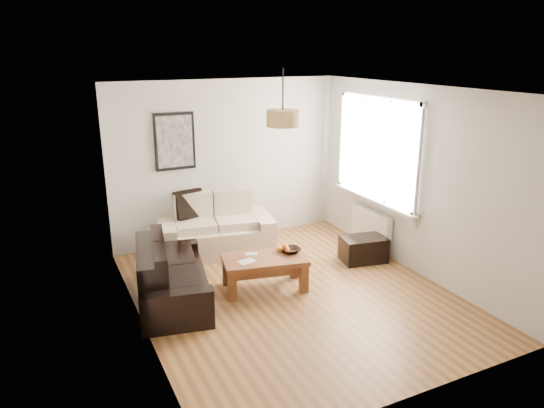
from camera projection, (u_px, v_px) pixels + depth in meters
name	position (u px, v px, depth m)	size (l,w,h in m)	color
floor	(292.00, 293.00, 6.48)	(4.50, 4.50, 0.00)	brown
ceiling	(295.00, 89.00, 5.71)	(3.80, 4.50, 0.00)	white
wall_back	(227.00, 162.00, 8.03)	(3.80, 0.04, 2.60)	silver
wall_front	(421.00, 267.00, 4.16)	(3.80, 0.04, 2.60)	silver
wall_left	(136.00, 220.00, 5.31)	(0.04, 4.50, 2.60)	silver
wall_right	(415.00, 181.00, 6.89)	(0.04, 4.50, 2.60)	silver
window_bay	(378.00, 149.00, 7.47)	(0.14, 1.90, 1.60)	white
radiator	(371.00, 226.00, 7.81)	(0.10, 0.90, 0.52)	white
poster	(175.00, 141.00, 7.53)	(0.62, 0.04, 0.87)	black
pendant_shade	(283.00, 118.00, 6.08)	(0.40, 0.40, 0.20)	tan
loveseat_cream	(215.00, 225.00, 7.72)	(1.73, 0.94, 0.86)	#C0AE9A
sofa_leather	(172.00, 273.00, 6.23)	(1.68, 0.82, 0.73)	black
coffee_table	(265.00, 273.00, 6.57)	(1.08, 0.59, 0.44)	brown
ottoman	(363.00, 249.00, 7.43)	(0.65, 0.42, 0.37)	black
cushion_left	(189.00, 204.00, 7.66)	(0.44, 0.14, 0.44)	black
cushion_right	(224.00, 201.00, 7.91)	(0.38, 0.12, 0.38)	black
fruit_bowl	(292.00, 250.00, 6.65)	(0.25, 0.25, 0.06)	black
orange_a	(287.00, 250.00, 6.64)	(0.08, 0.08, 0.08)	#F54C14
orange_b	(285.00, 247.00, 6.74)	(0.09, 0.09, 0.09)	#F05B14
orange_c	(279.00, 249.00, 6.66)	(0.08, 0.08, 0.08)	orange
papers	(247.00, 261.00, 6.37)	(0.21, 0.15, 0.01)	beige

